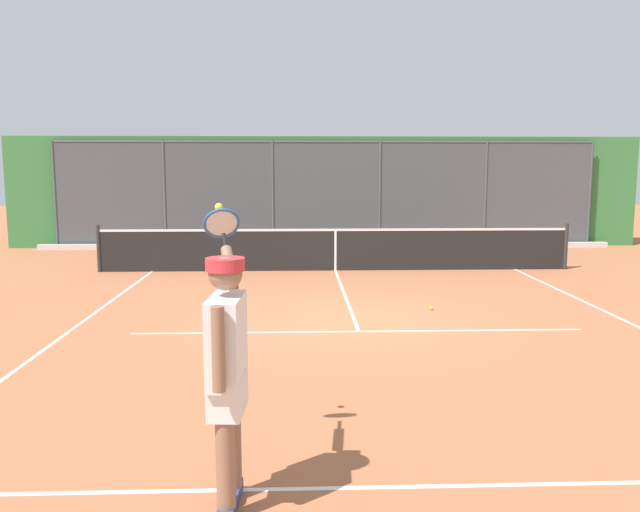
# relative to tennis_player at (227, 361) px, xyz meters

# --- Properties ---
(ground_plane) EXTENTS (60.00, 60.00, 0.00)m
(ground_plane) POSITION_rel_tennis_player_xyz_m (-1.36, -5.43, -1.05)
(ground_plane) COLOR #A8603D
(court_line_markings) EXTENTS (8.39, 10.04, 0.01)m
(court_line_markings) POSITION_rel_tennis_player_xyz_m (-1.36, -4.43, -1.04)
(court_line_markings) COLOR white
(court_line_markings) RESTS_ON ground
(fence_backdrop) EXTENTS (18.61, 1.37, 3.24)m
(fence_backdrop) POSITION_rel_tennis_player_xyz_m (-1.36, -15.09, 0.56)
(fence_backdrop) COLOR #474C51
(fence_backdrop) RESTS_ON ground
(tennis_net) EXTENTS (10.78, 0.09, 1.07)m
(tennis_net) POSITION_rel_tennis_player_xyz_m (-1.36, -10.24, -0.55)
(tennis_net) COLOR #2D2D2D
(tennis_net) RESTS_ON ground
(tennis_player) EXTENTS (0.42, 1.45, 2.05)m
(tennis_player) POSITION_rel_tennis_player_xyz_m (0.00, 0.00, 0.00)
(tennis_player) COLOR navy
(tennis_player) RESTS_ON ground
(tennis_ball_near_net) EXTENTS (0.07, 0.07, 0.07)m
(tennis_ball_near_net) POSITION_rel_tennis_player_xyz_m (-2.70, -6.09, -1.01)
(tennis_ball_near_net) COLOR #CCDB33
(tennis_ball_near_net) RESTS_ON ground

